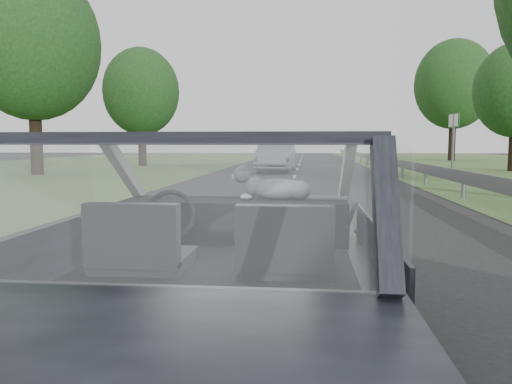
% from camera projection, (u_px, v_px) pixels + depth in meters
% --- Properties ---
extents(ground, '(140.00, 140.00, 0.00)m').
position_uv_depth(ground, '(221.00, 373.00, 3.05)').
color(ground, black).
rests_on(ground, ground).
extents(subject_car, '(1.80, 4.00, 1.45)m').
position_uv_depth(subject_car, '(221.00, 257.00, 2.98)').
color(subject_car, black).
rests_on(subject_car, ground).
extents(dashboard, '(1.58, 0.45, 0.30)m').
position_uv_depth(dashboard, '(235.00, 220.00, 3.59)').
color(dashboard, black).
rests_on(dashboard, subject_car).
extents(driver_seat, '(0.50, 0.72, 0.42)m').
position_uv_depth(driver_seat, '(139.00, 239.00, 2.72)').
color(driver_seat, black).
rests_on(driver_seat, subject_car).
extents(passenger_seat, '(0.50, 0.72, 0.42)m').
position_uv_depth(passenger_seat, '(286.00, 242.00, 2.64)').
color(passenger_seat, black).
rests_on(passenger_seat, subject_car).
extents(steering_wheel, '(0.36, 0.36, 0.04)m').
position_uv_depth(steering_wheel, '(170.00, 216.00, 3.33)').
color(steering_wheel, black).
rests_on(steering_wheel, dashboard).
extents(cat, '(0.59, 0.19, 0.26)m').
position_uv_depth(cat, '(279.00, 188.00, 3.56)').
color(cat, gray).
rests_on(cat, dashboard).
extents(guardrail, '(0.05, 90.00, 0.32)m').
position_uv_depth(guardrail, '(459.00, 176.00, 12.46)').
color(guardrail, gray).
rests_on(guardrail, ground).
extents(other_car, '(2.03, 4.86, 1.58)m').
position_uv_depth(other_car, '(276.00, 156.00, 24.65)').
color(other_car, '#ABB0C1').
rests_on(other_car, ground).
extents(highway_sign, '(0.26, 1.13, 2.82)m').
position_uv_depth(highway_sign, '(453.00, 143.00, 23.68)').
color(highway_sign, '#0E4917').
rests_on(highway_sign, ground).
extents(tree_3, '(7.84, 7.84, 9.41)m').
position_uv_depth(tree_3, '(453.00, 102.00, 40.03)').
color(tree_3, black).
rests_on(tree_3, ground).
extents(tree_5, '(7.21, 7.21, 8.86)m').
position_uv_depth(tree_5, '(33.00, 74.00, 21.87)').
color(tree_5, black).
rests_on(tree_5, ground).
extents(tree_6, '(4.80, 4.80, 7.02)m').
position_uv_depth(tree_6, '(142.00, 109.00, 30.63)').
color(tree_6, black).
rests_on(tree_6, ground).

